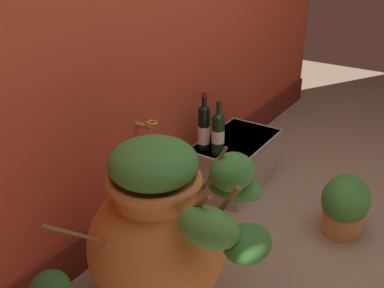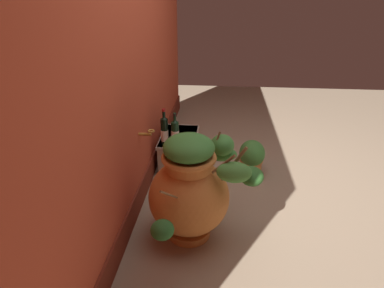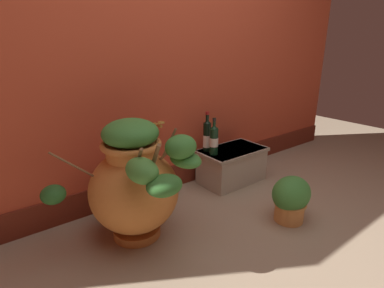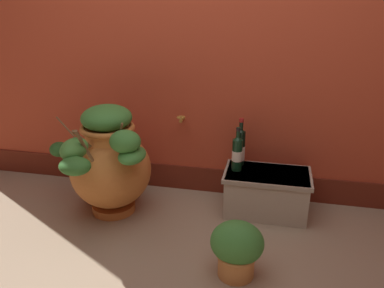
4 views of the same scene
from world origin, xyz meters
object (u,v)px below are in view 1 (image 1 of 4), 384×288
object	(u,v)px
potted_shrub	(345,205)
wine_bottle_left	(218,132)
terracotta_urn	(160,233)
wine_bottle_middle	(204,127)

from	to	relation	value
potted_shrub	wine_bottle_left	bearing A→B (deg)	96.76
terracotta_urn	wine_bottle_middle	bearing A→B (deg)	21.11
wine_bottle_left	potted_shrub	size ratio (longest dim) A/B	0.94
terracotta_urn	wine_bottle_middle	size ratio (longest dim) A/B	2.44
wine_bottle_middle	potted_shrub	distance (m)	0.87
terracotta_urn	wine_bottle_left	xyz separation A→B (m)	(0.85, 0.23, 0.06)
wine_bottle_left	potted_shrub	bearing A→B (deg)	-83.24
wine_bottle_left	wine_bottle_middle	bearing A→B (deg)	84.03
terracotta_urn	wine_bottle_middle	world-z (taller)	terracotta_urn
wine_bottle_left	terracotta_urn	bearing A→B (deg)	-164.72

